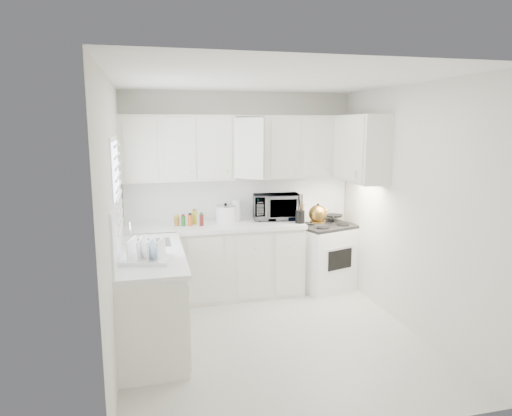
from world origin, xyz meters
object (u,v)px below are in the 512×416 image
object	(u,v)px
stove	(325,247)
dish_rack	(145,248)
tea_kettle	(318,213)
microwave	(276,204)
utensil_crock	(300,208)
rice_cooker	(226,213)

from	to	relation	value
stove	dish_rack	size ratio (longest dim) A/B	2.50
stove	tea_kettle	size ratio (longest dim) A/B	3.87
tea_kettle	microwave	size ratio (longest dim) A/B	0.48
stove	utensil_crock	distance (m)	0.74
tea_kettle	rice_cooker	size ratio (longest dim) A/B	1.14
microwave	rice_cooker	world-z (taller)	microwave
stove	rice_cooker	world-z (taller)	rice_cooker
microwave	utensil_crock	distance (m)	0.40
rice_cooker	dish_rack	distance (m)	1.79
microwave	dish_rack	world-z (taller)	microwave
utensil_crock	tea_kettle	bearing A→B (deg)	1.98
tea_kettle	dish_rack	size ratio (longest dim) A/B	0.65
rice_cooker	dish_rack	world-z (taller)	rice_cooker
dish_rack	rice_cooker	bearing A→B (deg)	70.19
tea_kettle	dish_rack	xyz separation A→B (m)	(-2.16, -1.24, -0.00)
tea_kettle	rice_cooker	xyz separation A→B (m)	(-1.16, 0.24, 0.00)
tea_kettle	utensil_crock	bearing A→B (deg)	-163.11
microwave	dish_rack	size ratio (longest dim) A/B	1.35
utensil_crock	dish_rack	world-z (taller)	utensil_crock
stove	tea_kettle	xyz separation A→B (m)	(-0.18, -0.16, 0.51)
tea_kettle	microwave	bearing A→B (deg)	160.59
microwave	rice_cooker	distance (m)	0.70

